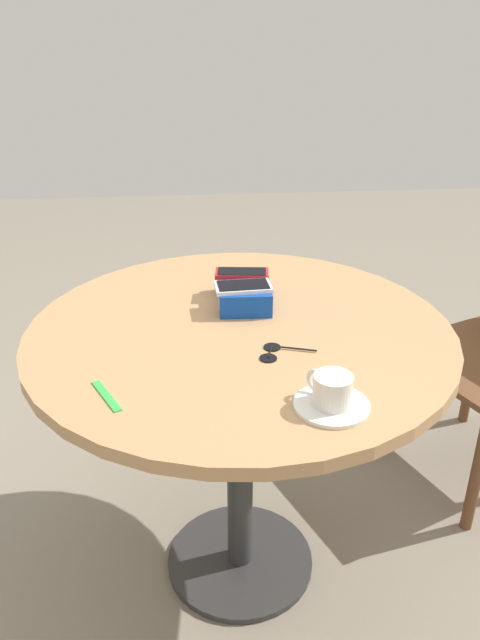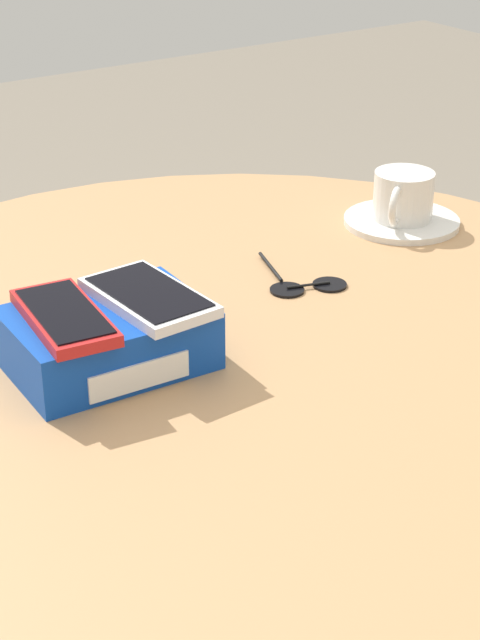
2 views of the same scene
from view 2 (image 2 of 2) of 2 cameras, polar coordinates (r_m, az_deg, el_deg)
The scene contains 7 objects.
round_table at distance 1.13m, azimuth 0.00°, elevation -6.32°, with size 1.01×1.01×0.77m.
phone_box at distance 1.01m, azimuth -7.05°, elevation -0.98°, with size 0.19×0.13×0.06m.
phone_red at distance 0.98m, azimuth -9.34°, elevation 0.17°, with size 0.08×0.14×0.01m.
phone_white at distance 1.01m, azimuth -4.89°, elevation 1.24°, with size 0.08×0.14×0.01m.
saucer at distance 1.37m, azimuth 8.61°, elevation 5.23°, with size 0.15×0.15×0.01m, color silver.
coffee_cup at distance 1.35m, azimuth 8.69°, elevation 6.59°, with size 0.09×0.08×0.06m.
sunglasses at distance 1.18m, azimuth 3.41°, elevation 1.90°, with size 0.09×0.13×0.01m.
Camera 2 is at (-0.53, -0.79, 1.27)m, focal length 60.00 mm.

